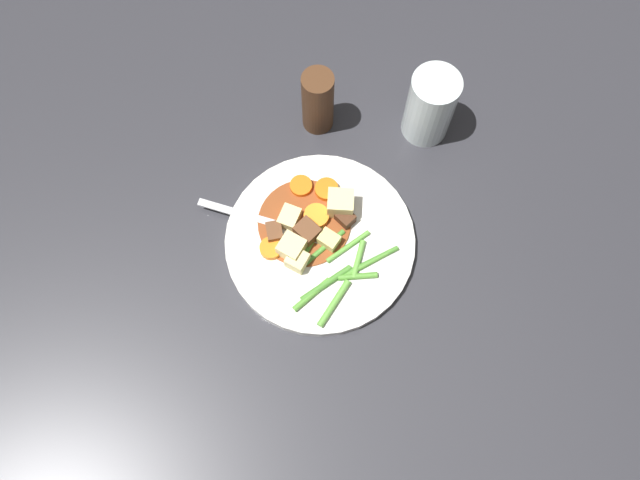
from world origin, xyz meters
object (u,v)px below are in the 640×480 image
meat_chunk_1 (345,218)px  potato_chunk_2 (297,260)px  water_glass (430,106)px  dinner_plate (320,242)px  meat_chunk_2 (307,232)px  carrot_slice_2 (301,186)px  carrot_slice_3 (316,216)px  fork (264,221)px  pepper_mill (318,101)px  potato_chunk_1 (329,240)px  potato_chunk_3 (291,247)px  potato_chunk_0 (340,204)px  meat_chunk_0 (275,232)px  carrot_slice_1 (327,190)px  carrot_slice_0 (271,248)px  potato_chunk_4 (289,218)px

meat_chunk_1 → potato_chunk_2: bearing=110.4°
potato_chunk_2 → water_glass: (0.12, -0.25, 0.03)m
dinner_plate → meat_chunk_2: meat_chunk_2 is taller
carrot_slice_2 → carrot_slice_3: bearing=-178.1°
fork → pepper_mill: 0.18m
potato_chunk_1 → potato_chunk_3: (0.01, 0.05, 0.00)m
carrot_slice_2 → potato_chunk_1: size_ratio=1.19×
potato_chunk_0 → dinner_plate: bearing=125.7°
meat_chunk_2 → meat_chunk_0: bearing=66.9°
potato_chunk_3 → carrot_slice_3: bearing=-57.9°
potato_chunk_1 → fork: 0.09m
carrot_slice_1 → potato_chunk_0: (-0.03, -0.01, 0.01)m
potato_chunk_0 → pepper_mill: 0.15m
dinner_plate → carrot_slice_0: 0.07m
carrot_slice_0 → pepper_mill: (0.16, -0.14, 0.03)m
meat_chunk_0 → meat_chunk_1: 0.10m
carrot_slice_1 → carrot_slice_2: bearing=57.6°
potato_chunk_1 → carrot_slice_2: bearing=2.0°
carrot_slice_3 → potato_chunk_4: (0.01, 0.03, 0.00)m
potato_chunk_1 → potato_chunk_0: bearing=-40.8°
carrot_slice_0 → potato_chunk_3: 0.03m
carrot_slice_1 → potato_chunk_2: potato_chunk_2 is taller
carrot_slice_3 → fork: (0.02, 0.07, -0.00)m
carrot_slice_0 → carrot_slice_3: bearing=-76.0°
potato_chunk_4 → potato_chunk_2: bearing=167.4°
carrot_slice_3 → meat_chunk_2: (-0.02, 0.02, 0.01)m
potato_chunk_1 → meat_chunk_0: size_ratio=1.00×
carrot_slice_1 → potato_chunk_3: 0.10m
dinner_plate → water_glass: 0.24m
potato_chunk_0 → fork: potato_chunk_0 is taller
meat_chunk_1 → water_glass: water_glass is taller
water_glass → pepper_mill: size_ratio=1.06×
carrot_slice_1 → carrot_slice_2: size_ratio=1.05×
meat_chunk_2 → pepper_mill: size_ratio=0.27×
carrot_slice_2 → potato_chunk_3: 0.09m
meat_chunk_1 → pepper_mill: size_ratio=0.22×
potato_chunk_2 → meat_chunk_1: bearing=-69.6°
meat_chunk_0 → pepper_mill: bearing=-40.5°
carrot_slice_3 → potato_chunk_3: bearing=122.1°
potato_chunk_1 → meat_chunk_2: bearing=46.0°
potato_chunk_4 → meat_chunk_2: meat_chunk_2 is taller
dinner_plate → fork: 0.08m
potato_chunk_3 → water_glass: water_glass is taller
potato_chunk_3 → meat_chunk_2: size_ratio=1.04×
carrot_slice_0 → meat_chunk_0: 0.02m
carrot_slice_0 → potato_chunk_2: size_ratio=1.19×
potato_chunk_1 → meat_chunk_0: 0.07m
carrot_slice_3 → meat_chunk_2: size_ratio=1.16×
carrot_slice_3 → carrot_slice_0: bearing=104.0°
dinner_plate → potato_chunk_2: 0.05m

